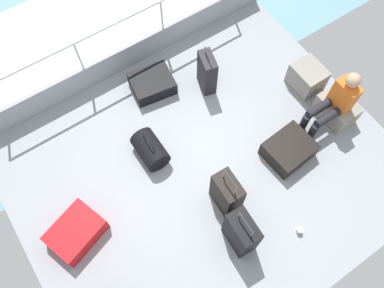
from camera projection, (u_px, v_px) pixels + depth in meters
name	position (u px, v px, depth m)	size (l,w,h in m)	color
ground_plane	(204.00, 169.00, 5.63)	(4.40, 5.20, 0.06)	gray
gunwale_port	(127.00, 57.00, 6.18)	(0.06, 5.20, 0.45)	gray
railing_port	(121.00, 33.00, 5.68)	(0.04, 4.20, 1.02)	silver
sea_wake	(93.00, 24.00, 7.20)	(12.00, 12.00, 0.01)	#6B99A8
cargo_crate_0	(307.00, 77.00, 6.04)	(0.52, 0.42, 0.40)	gray
cargo_crate_1	(336.00, 109.00, 5.82)	(0.62, 0.40, 0.35)	gray
passenger_seated	(336.00, 101.00, 5.45)	(0.34, 0.66, 1.05)	orange
suitcase_0	(76.00, 232.00, 5.07)	(0.70, 0.80, 0.27)	red
suitcase_1	(207.00, 72.00, 5.91)	(0.42, 0.29, 0.79)	black
suitcase_2	(289.00, 150.00, 5.57)	(0.59, 0.68, 0.28)	black
suitcase_3	(227.00, 193.00, 5.09)	(0.43, 0.27, 0.88)	black
suitcase_4	(152.00, 84.00, 6.08)	(0.62, 0.71, 0.24)	black
suitcase_6	(241.00, 233.00, 4.85)	(0.46, 0.28, 0.85)	black
duffel_bag	(150.00, 149.00, 5.53)	(0.54, 0.35, 0.51)	black
paper_cup	(299.00, 230.00, 5.16)	(0.08, 0.08, 0.10)	white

